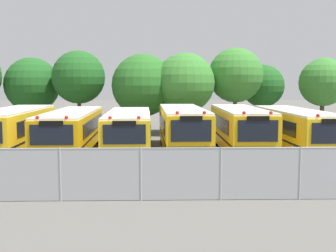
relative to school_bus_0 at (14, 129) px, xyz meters
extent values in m
plane|color=#595651|center=(8.26, 0.06, -1.45)|extent=(160.00, 160.00, 0.00)
cube|color=yellow|center=(0.00, 0.03, -0.02)|extent=(2.73, 9.93, 2.16)
cube|color=white|center=(0.00, 0.03, 1.12)|extent=(2.67, 9.74, 0.12)
cube|color=black|center=(1.26, 0.36, 0.33)|extent=(0.21, 7.71, 0.78)
cube|color=black|center=(0.00, 0.03, -0.45)|extent=(2.75, 10.03, 0.10)
cylinder|color=black|center=(1.19, -3.49, -0.95)|extent=(0.30, 1.01, 1.00)
cylinder|color=black|center=(1.04, 3.19, -0.95)|extent=(0.30, 1.01, 1.00)
cylinder|color=black|center=(-1.18, 3.14, -0.95)|extent=(0.30, 1.01, 1.00)
cube|color=#EAA80C|center=(3.32, 0.26, -0.09)|extent=(2.72, 10.64, 2.01)
cube|color=white|center=(3.32, 0.26, 0.97)|extent=(2.67, 10.43, 0.12)
cube|color=black|center=(3.46, -5.10, -0.92)|extent=(2.50, 0.23, 0.36)
cube|color=black|center=(3.46, -5.05, 0.27)|extent=(2.01, 0.11, 0.97)
cube|color=black|center=(4.55, 0.59, 0.23)|extent=(0.26, 8.25, 0.72)
cube|color=black|center=(2.07, 0.53, 0.23)|extent=(0.26, 8.25, 0.72)
cube|color=black|center=(3.32, 0.26, -0.50)|extent=(2.75, 10.75, 0.10)
sphere|color=red|center=(4.13, -4.86, 1.07)|extent=(0.18, 0.18, 0.18)
sphere|color=red|center=(2.78, -4.90, 1.07)|extent=(0.18, 0.18, 0.18)
cube|color=black|center=(3.46, -5.06, 0.81)|extent=(1.10, 0.11, 0.24)
cylinder|color=black|center=(4.50, -3.60, -0.95)|extent=(0.31, 1.01, 1.00)
cylinder|color=black|center=(2.34, -3.66, -0.95)|extent=(0.31, 1.01, 1.00)
cylinder|color=black|center=(4.31, 3.78, -0.95)|extent=(0.31, 1.01, 1.00)
cylinder|color=black|center=(2.15, 3.72, -0.95)|extent=(0.31, 1.01, 1.00)
cube|color=yellow|center=(6.68, 0.24, -0.11)|extent=(2.76, 9.89, 1.97)
cube|color=white|center=(6.68, 0.24, 0.93)|extent=(2.71, 9.69, 0.12)
cube|color=black|center=(6.82, -4.74, -0.92)|extent=(2.54, 0.23, 0.36)
cube|color=black|center=(6.82, -4.69, 0.24)|extent=(2.04, 0.12, 0.95)
cube|color=black|center=(7.94, 0.58, 0.20)|extent=(0.25, 7.66, 0.71)
cube|color=black|center=(5.41, 0.51, 0.20)|extent=(0.25, 7.66, 0.71)
cube|color=black|center=(6.68, 0.24, -0.51)|extent=(2.79, 9.99, 0.10)
sphere|color=red|center=(7.50, -4.50, 1.03)|extent=(0.18, 0.18, 0.18)
sphere|color=red|center=(6.13, -4.54, 1.03)|extent=(0.18, 0.18, 0.18)
cube|color=black|center=(6.82, -4.70, 0.77)|extent=(1.12, 0.11, 0.24)
cylinder|color=black|center=(7.89, -3.24, -0.95)|extent=(0.31, 1.01, 1.00)
cylinder|color=black|center=(5.68, -3.30, -0.95)|extent=(0.31, 1.01, 1.00)
cylinder|color=black|center=(7.70, 3.38, -0.95)|extent=(0.31, 1.01, 1.00)
cylinder|color=black|center=(5.49, 3.32, -0.95)|extent=(0.31, 1.01, 1.00)
cube|color=yellow|center=(9.88, 0.30, 0.00)|extent=(2.66, 9.82, 2.19)
cube|color=white|center=(9.88, 0.30, 1.15)|extent=(2.61, 9.63, 0.12)
cube|color=black|center=(10.02, -4.65, -0.92)|extent=(2.44, 0.23, 0.36)
cube|color=black|center=(10.02, -4.60, 0.39)|extent=(1.96, 0.11, 1.05)
cube|color=black|center=(11.09, 0.63, 0.35)|extent=(0.25, 7.61, 0.79)
cube|color=black|center=(8.66, 0.57, 0.35)|extent=(0.25, 7.61, 0.79)
cube|color=black|center=(9.88, 0.30, -0.44)|extent=(2.69, 9.92, 0.10)
sphere|color=red|center=(10.67, -4.41, 1.25)|extent=(0.18, 0.18, 0.18)
sphere|color=red|center=(9.36, -4.45, 1.25)|extent=(0.18, 0.18, 0.18)
cube|color=black|center=(10.02, -4.61, 0.99)|extent=(1.08, 0.11, 0.24)
cylinder|color=black|center=(11.03, -3.15, -0.95)|extent=(0.31, 1.01, 1.00)
cylinder|color=black|center=(8.92, -3.21, -0.95)|extent=(0.31, 1.01, 1.00)
cylinder|color=black|center=(10.85, 3.41, -0.95)|extent=(0.31, 1.01, 1.00)
cylinder|color=black|center=(8.74, 3.35, -0.95)|extent=(0.31, 1.01, 1.00)
cube|color=yellow|center=(13.29, 0.04, -0.01)|extent=(2.49, 9.42, 2.19)
cube|color=white|center=(13.29, 0.04, 1.15)|extent=(2.44, 9.24, 0.12)
cube|color=black|center=(13.22, -4.73, -0.92)|extent=(2.42, 0.19, 0.36)
cube|color=black|center=(13.23, -4.68, 0.39)|extent=(1.94, 0.08, 1.05)
cube|color=black|center=(14.49, 0.32, 0.34)|extent=(0.13, 7.33, 0.79)
cube|color=black|center=(12.09, 0.35, 0.34)|extent=(0.13, 7.33, 0.79)
cube|color=black|center=(13.29, 0.04, -0.44)|extent=(2.51, 9.52, 0.10)
sphere|color=red|center=(13.88, -4.52, 1.25)|extent=(0.18, 0.18, 0.18)
sphere|color=red|center=(12.58, -4.50, 1.25)|extent=(0.18, 0.18, 0.18)
cube|color=black|center=(13.23, -4.69, 0.99)|extent=(1.07, 0.09, 0.24)
cylinder|color=black|center=(14.29, -3.27, -0.95)|extent=(0.29, 1.00, 1.00)
cylinder|color=black|center=(12.20, -3.25, -0.95)|extent=(0.29, 1.00, 1.00)
cylinder|color=black|center=(14.37, 2.92, -0.95)|extent=(0.29, 1.00, 1.00)
cylinder|color=black|center=(12.28, 2.95, -0.95)|extent=(0.29, 1.00, 1.00)
cube|color=yellow|center=(16.58, 0.01, -0.06)|extent=(2.65, 10.27, 2.08)
cube|color=white|center=(16.58, 0.01, 1.04)|extent=(2.60, 10.06, 0.12)
cube|color=black|center=(16.68, -5.17, -0.92)|extent=(2.52, 0.21, 0.36)
cube|color=black|center=(16.68, -5.12, 0.32)|extent=(2.02, 0.10, 1.00)
cube|color=black|center=(17.83, 0.33, 0.28)|extent=(0.19, 7.98, 0.75)
cube|color=black|center=(15.33, 0.29, 0.28)|extent=(0.19, 7.98, 0.75)
cube|color=black|center=(16.58, 0.01, -0.47)|extent=(2.68, 10.37, 0.10)
sphere|color=red|center=(16.00, -4.96, 1.14)|extent=(0.18, 0.18, 0.18)
cube|color=black|center=(16.68, -5.13, 0.88)|extent=(1.11, 0.10, 0.24)
cylinder|color=black|center=(15.56, -3.72, -0.95)|extent=(0.30, 1.00, 1.00)
cylinder|color=black|center=(17.62, 3.34, -0.95)|extent=(0.30, 1.00, 1.00)
cylinder|color=black|center=(15.43, 3.30, -0.95)|extent=(0.30, 1.00, 1.00)
cylinder|color=#4C3823|center=(-2.37, 11.58, -0.33)|extent=(0.38, 0.38, 2.24)
sphere|color=#1E561E|center=(-2.37, 11.58, 2.54)|extent=(4.68, 4.68, 4.68)
sphere|color=#1E561E|center=(-2.49, 11.83, 2.34)|extent=(3.02, 3.02, 3.02)
cylinder|color=#4C3823|center=(1.92, 10.03, 0.05)|extent=(0.31, 0.31, 2.99)
sphere|color=#1E561E|center=(1.92, 10.03, 3.18)|extent=(4.36, 4.36, 4.36)
sphere|color=#1E561E|center=(2.14, 9.97, 3.07)|extent=(3.39, 3.39, 3.39)
cylinder|color=#4C3823|center=(7.19, 9.96, -0.43)|extent=(0.38, 0.38, 2.03)
sphere|color=#286623|center=(7.19, 9.96, 2.51)|extent=(5.16, 5.16, 5.16)
sphere|color=#286623|center=(7.36, 9.59, 2.91)|extent=(3.92, 3.92, 3.92)
cylinder|color=#4C3823|center=(10.63, 9.38, -0.28)|extent=(0.43, 0.43, 2.35)
sphere|color=#387A2D|center=(10.63, 9.38, 2.72)|extent=(4.86, 4.86, 4.86)
sphere|color=#387A2D|center=(10.86, 9.06, 2.70)|extent=(3.81, 3.81, 3.81)
cylinder|color=#4C3823|center=(14.93, 10.36, 0.10)|extent=(0.32, 0.32, 3.09)
sphere|color=#387A2D|center=(14.93, 10.36, 3.36)|extent=(4.57, 4.57, 4.57)
sphere|color=#387A2D|center=(14.34, 10.48, 3.37)|extent=(3.28, 3.28, 3.28)
cylinder|color=#4C3823|center=(17.58, 11.65, -0.19)|extent=(0.34, 0.34, 2.51)
sphere|color=#1E561E|center=(17.58, 11.65, 2.45)|extent=(3.71, 3.71, 3.71)
sphere|color=#1E561E|center=(17.89, 11.34, 2.88)|extent=(2.43, 2.43, 2.43)
cylinder|color=#4C3823|center=(22.57, 10.88, -0.11)|extent=(0.37, 0.37, 2.68)
sphere|color=#387A2D|center=(22.57, 10.88, 2.76)|extent=(4.07, 4.07, 4.07)
sphere|color=#387A2D|center=(22.59, 10.89, 3.25)|extent=(3.24, 3.24, 3.24)
cylinder|color=#9EA0A3|center=(5.01, -10.06, -0.50)|extent=(0.07, 0.07, 1.89)
cylinder|color=#9EA0A3|center=(7.82, -10.06, -0.50)|extent=(0.07, 0.07, 1.89)
cylinder|color=#9EA0A3|center=(10.62, -10.06, -0.50)|extent=(0.07, 0.07, 1.89)
cylinder|color=#9EA0A3|center=(13.42, -10.06, -0.50)|extent=(0.07, 0.07, 1.89)
cube|color=#ADB2B7|center=(7.82, -10.06, -0.50)|extent=(22.43, 0.02, 1.85)
cylinder|color=#9EA0A3|center=(7.82, -10.06, 0.41)|extent=(22.43, 0.04, 0.04)
cone|color=#EA5914|center=(11.28, -9.31, -1.13)|extent=(0.48, 0.48, 0.63)
camera|label=1|loc=(8.42, -24.24, 2.65)|focal=44.12mm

